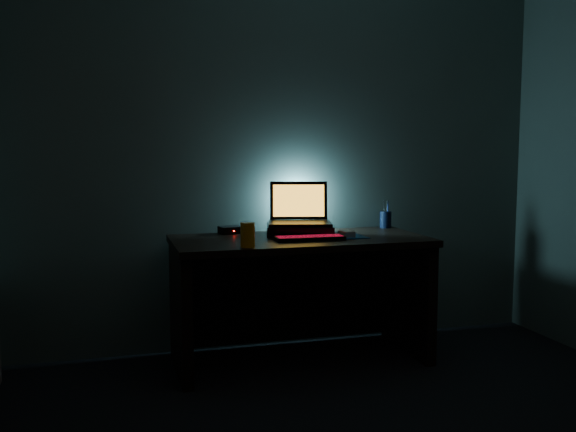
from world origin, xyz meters
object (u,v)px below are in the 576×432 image
(keyboard, at_px, (310,238))
(juice_glass, at_px, (248,235))
(mouse, at_px, (346,234))
(pen_cup, at_px, (386,220))
(router, at_px, (231,230))
(laptop, at_px, (299,214))

(keyboard, bearing_deg, juice_glass, -157.19)
(mouse, bearing_deg, keyboard, -168.54)
(pen_cup, relative_size, router, 0.72)
(keyboard, height_order, mouse, mouse)
(router, bearing_deg, laptop, -26.04)
(pen_cup, xyz_separation_m, juice_glass, (-1.06, -0.56, 0.01))
(router, bearing_deg, juice_glass, -102.53)
(laptop, xyz_separation_m, keyboard, (-0.03, -0.29, -0.11))
(juice_glass, bearing_deg, pen_cup, 27.77)
(laptop, distance_m, pen_cup, 0.65)
(laptop, distance_m, router, 0.44)
(keyboard, relative_size, router, 2.67)
(keyboard, xyz_separation_m, juice_glass, (-0.40, -0.15, 0.05))
(laptop, bearing_deg, router, 179.29)
(mouse, bearing_deg, pen_cup, 37.74)
(keyboard, relative_size, pen_cup, 3.72)
(laptop, bearing_deg, pen_cup, 24.10)
(juice_glass, relative_size, router, 0.87)
(laptop, bearing_deg, mouse, -32.08)
(keyboard, bearing_deg, pen_cup, 33.47)
(keyboard, bearing_deg, laptop, 86.71)
(pen_cup, height_order, router, pen_cup)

